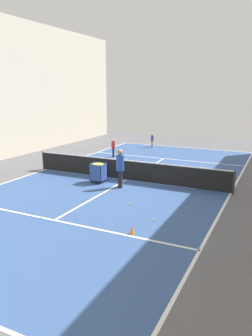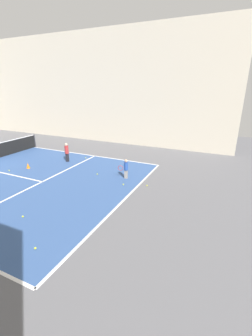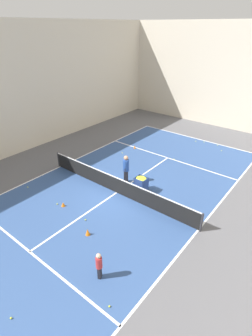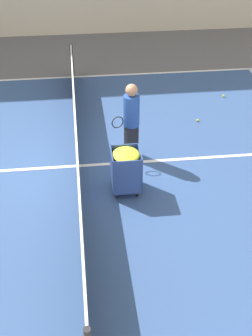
% 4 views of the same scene
% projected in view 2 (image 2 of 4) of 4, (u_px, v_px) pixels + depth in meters
% --- Properties ---
extents(line_baseline_near, '(10.11, 0.10, 0.00)m').
position_uv_depth(line_baseline_near, '(124.00, 200.00, 9.80)').
color(line_baseline_near, white).
rests_on(line_baseline_near, ground).
extents(line_sideline_right, '(0.10, 20.91, 0.00)m').
position_uv_depth(line_sideline_right, '(35.00, 147.00, 18.25)').
color(line_sideline_right, white).
rests_on(line_sideline_right, ground).
extents(line_service_near, '(10.11, 0.10, 0.00)m').
position_uv_depth(line_service_near, '(42.00, 182.00, 11.66)').
color(line_service_near, white).
rests_on(line_service_near, ground).
extents(hall_enclosure_right, '(0.15, 29.54, 8.93)m').
position_uv_depth(hall_enclosure_right, '(64.00, 89.00, 20.32)').
color(hall_enclosure_right, beige).
rests_on(hall_enclosure_right, ground).
extents(player_near_baseline, '(0.31, 0.54, 1.07)m').
position_uv_depth(player_near_baseline, '(126.00, 168.00, 11.90)').
color(player_near_baseline, gray).
rests_on(player_near_baseline, ground).
extents(child_midcourt, '(0.33, 0.33, 1.24)m').
position_uv_depth(child_midcourt, '(67.00, 151.00, 14.55)').
color(child_midcourt, black).
rests_on(child_midcourt, ground).
extents(training_cone_2, '(0.22, 0.22, 0.33)m').
position_uv_depth(training_cone_2, '(28.00, 166.00, 13.53)').
color(training_cone_2, orange).
rests_on(training_cone_2, ground).
extents(tennis_ball_1, '(0.07, 0.07, 0.07)m').
position_uv_depth(tennis_ball_1, '(23.00, 217.00, 8.49)').
color(tennis_ball_1, yellow).
rests_on(tennis_ball_1, ground).
extents(tennis_ball_4, '(0.07, 0.07, 0.07)m').
position_uv_depth(tennis_ball_4, '(86.00, 158.00, 15.45)').
color(tennis_ball_4, yellow).
rests_on(tennis_ball_4, ground).
extents(tennis_ball_5, '(0.07, 0.07, 0.07)m').
position_uv_depth(tennis_ball_5, '(97.00, 174.00, 12.59)').
color(tennis_ball_5, yellow).
rests_on(tennis_ball_5, ground).
extents(tennis_ball_6, '(0.07, 0.07, 0.07)m').
position_uv_depth(tennis_ball_6, '(147.00, 186.00, 11.14)').
color(tennis_ball_6, yellow).
rests_on(tennis_ball_6, ground).
extents(tennis_ball_12, '(0.07, 0.07, 0.07)m').
position_uv_depth(tennis_ball_12, '(123.00, 184.00, 11.26)').
color(tennis_ball_12, yellow).
rests_on(tennis_ball_12, ground).
extents(tennis_ball_14, '(0.07, 0.07, 0.07)m').
position_uv_depth(tennis_ball_14, '(9.00, 170.00, 13.13)').
color(tennis_ball_14, yellow).
rests_on(tennis_ball_14, ground).
extents(tennis_ball_15, '(0.07, 0.07, 0.07)m').
position_uv_depth(tennis_ball_15, '(35.00, 248.00, 6.83)').
color(tennis_ball_15, yellow).
rests_on(tennis_ball_15, ground).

